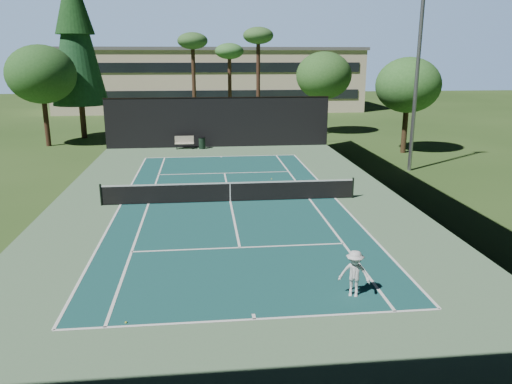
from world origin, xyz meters
TOP-DOWN VIEW (x-y plane):
  - ground at (0.00, 0.00)m, footprint 160.00×160.00m
  - apron_slab at (0.00, 0.00)m, footprint 18.00×32.00m
  - court_surface at (0.00, 0.00)m, footprint 10.97×23.77m
  - court_lines at (0.00, 0.00)m, footprint 11.07×23.87m
  - tennis_net at (0.00, 0.00)m, footprint 12.90×0.10m
  - fence at (0.00, 0.06)m, footprint 18.04×32.05m
  - player at (3.20, -10.76)m, footprint 1.10×0.87m
  - tennis_ball_a at (-3.57, -11.70)m, footprint 0.06×0.06m
  - tennis_ball_b at (-2.02, 3.28)m, footprint 0.07×0.07m
  - tennis_ball_c at (2.75, 4.51)m, footprint 0.06×0.06m
  - tennis_ball_d at (-3.35, 3.83)m, footprint 0.07×0.07m
  - park_bench at (-2.79, 15.43)m, footprint 1.50×0.45m
  - trash_bin at (-1.38, 15.28)m, footprint 0.56×0.56m
  - pine_tree at (-12.00, 22.00)m, footprint 4.80×4.80m
  - palm_a at (-2.00, 24.00)m, footprint 2.80×2.80m
  - palm_b at (1.50, 26.00)m, footprint 2.80×2.80m
  - palm_c at (4.00, 23.00)m, footprint 2.80×2.80m
  - decid_tree_a at (10.00, 22.00)m, footprint 5.12×5.12m
  - decid_tree_b at (14.00, 12.00)m, footprint 4.80×4.80m
  - decid_tree_c at (-14.00, 18.00)m, footprint 5.44×5.44m
  - campus_building at (0.00, 45.98)m, footprint 40.50×12.50m
  - light_pole at (12.00, 6.00)m, footprint 0.90×0.25m

SIDE VIEW (x-z plane):
  - ground at x=0.00m, z-range 0.00..0.00m
  - apron_slab at x=0.00m, z-range 0.00..0.01m
  - court_surface at x=0.00m, z-range 0.01..0.02m
  - court_lines at x=0.00m, z-range 0.02..0.02m
  - tennis_ball_c at x=2.75m, z-range 0.00..0.06m
  - tennis_ball_a at x=-3.57m, z-range 0.00..0.06m
  - tennis_ball_d at x=-3.35m, z-range 0.00..0.07m
  - tennis_ball_b at x=-2.02m, z-range 0.00..0.07m
  - trash_bin at x=-1.38m, z-range 0.01..0.95m
  - park_bench at x=-2.79m, z-range 0.03..1.06m
  - tennis_net at x=0.00m, z-range 0.01..1.11m
  - player at x=3.20m, z-range 0.00..1.49m
  - fence at x=0.00m, z-range -0.01..4.02m
  - campus_building at x=0.00m, z-range 0.06..8.36m
  - decid_tree_b at x=14.00m, z-range 1.51..8.65m
  - decid_tree_a at x=10.00m, z-range 1.61..9.23m
  - decid_tree_c at x=-14.00m, z-range 1.72..9.81m
  - light_pole at x=12.00m, z-range 0.35..12.57m
  - palm_b at x=1.50m, z-range 3.15..11.57m
  - palm_a at x=-2.00m, z-range 3.53..12.85m
  - palm_c at x=4.00m, z-range 3.72..13.49m
  - pine_tree at x=-12.00m, z-range 2.05..17.05m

